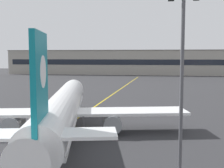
{
  "coord_description": "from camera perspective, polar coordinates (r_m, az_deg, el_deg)",
  "views": [
    {
      "loc": [
        12.18,
        -19.61,
        9.9
      ],
      "look_at": [
        6.43,
        17.9,
        6.26
      ],
      "focal_mm": 46.82,
      "sensor_mm": 36.0,
      "label": 1
    }
  ],
  "objects": [
    {
      "name": "taxiway_centreline",
      "position": [
        52.03,
        -5.01,
        -5.51
      ],
      "size": [
        7.4,
        179.87,
        0.01
      ],
      "primitive_type": "cube",
      "rotation": [
        0.0,
        0.0,
        -0.04
      ],
      "color": "yellow",
      "rests_on": "ground"
    },
    {
      "name": "airliner_foreground",
      "position": [
        37.64,
        -9.52,
        -4.59
      ],
      "size": [
        32.29,
        41.13,
        11.65
      ],
      "color": "white",
      "rests_on": "ground"
    },
    {
      "name": "apron_lamp_post",
      "position": [
        22.47,
        13.43,
        -0.75
      ],
      "size": [
        2.24,
        0.9,
        14.42
      ],
      "color": "#515156",
      "rests_on": "ground"
    },
    {
      "name": "safety_cone_by_nose_gear",
      "position": [
        52.11,
        -2.35,
        -5.19
      ],
      "size": [
        0.44,
        0.44,
        0.55
      ],
      "color": "orange",
      "rests_on": "ground"
    },
    {
      "name": "terminal_building",
      "position": [
        157.42,
        2.39,
        4.26
      ],
      "size": [
        127.45,
        12.4,
        13.13
      ],
      "color": "#9E998E",
      "rests_on": "ground"
    }
  ]
}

